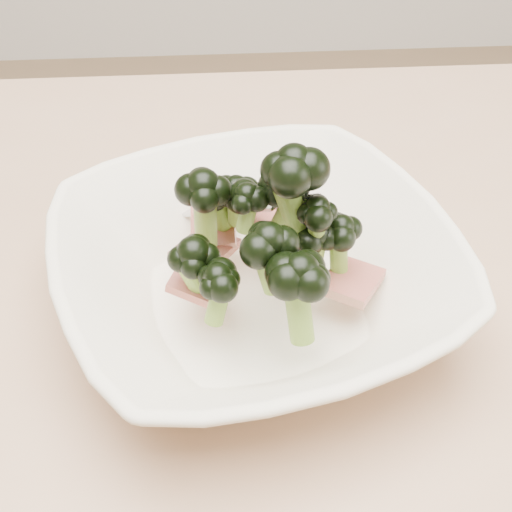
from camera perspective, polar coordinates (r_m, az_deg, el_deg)
name	(u,v)px	position (r m, az deg, el deg)	size (l,w,h in m)	color
dining_table	(201,436)	(0.57, -4.40, -14.16)	(1.20, 0.80, 0.75)	tan
broccoli_dish	(257,268)	(0.49, 0.06, -0.98)	(0.34, 0.34, 0.14)	#F2E9CD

